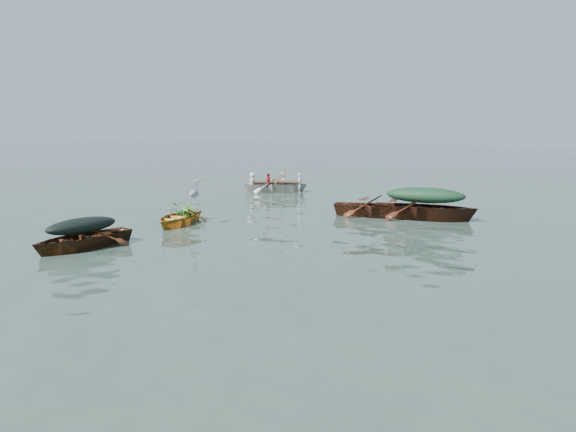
% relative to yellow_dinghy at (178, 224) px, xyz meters
% --- Properties ---
extents(ground, '(140.00, 140.00, 0.00)m').
position_rel_yellow_dinghy_xyz_m(ground, '(3.66, -0.68, 0.00)').
color(ground, '#384F43').
rests_on(ground, ground).
extents(yellow_dinghy, '(1.89, 3.18, 0.79)m').
position_rel_yellow_dinghy_xyz_m(yellow_dinghy, '(0.00, 0.00, 0.00)').
color(yellow_dinghy, gold).
rests_on(yellow_dinghy, ground).
extents(dark_covered_boat, '(1.91, 3.75, 0.89)m').
position_rel_yellow_dinghy_xyz_m(dark_covered_boat, '(0.05, -3.91, 0.00)').
color(dark_covered_boat, '#4D2E12').
rests_on(dark_covered_boat, ground).
extents(green_tarp_boat, '(4.86, 2.00, 1.12)m').
position_rel_yellow_dinghy_xyz_m(green_tarp_boat, '(6.71, 4.55, 0.00)').
color(green_tarp_boat, '#491E11').
rests_on(green_tarp_boat, ground).
extents(open_wooden_boat, '(4.43, 1.89, 1.00)m').
position_rel_yellow_dinghy_xyz_m(open_wooden_boat, '(5.17, 4.37, 0.00)').
color(open_wooden_boat, maroon).
rests_on(open_wooden_boat, ground).
extents(rowed_boat, '(4.19, 3.03, 0.97)m').
position_rel_yellow_dinghy_xyz_m(rowed_boat, '(-1.26, 8.70, 0.00)').
color(rowed_boat, white).
rests_on(rowed_boat, ground).
extents(dark_tarp_cover, '(1.05, 2.06, 0.40)m').
position_rel_yellow_dinghy_xyz_m(dark_tarp_cover, '(0.05, -3.91, 0.64)').
color(dark_tarp_cover, black).
rests_on(dark_tarp_cover, dark_covered_boat).
extents(green_tarp_cover, '(2.67, 1.10, 0.52)m').
position_rel_yellow_dinghy_xyz_m(green_tarp_cover, '(6.71, 4.55, 0.82)').
color(green_tarp_cover, '#15331C').
rests_on(green_tarp_cover, green_tarp_boat).
extents(thwart_benches, '(2.23, 1.08, 0.04)m').
position_rel_yellow_dinghy_xyz_m(thwart_benches, '(5.17, 4.37, 0.52)').
color(thwart_benches, '#421F0F').
rests_on(thwart_benches, open_wooden_boat).
extents(heron, '(0.36, 0.45, 0.92)m').
position_rel_yellow_dinghy_xyz_m(heron, '(0.53, 0.16, 0.86)').
color(heron, '#9FA2A8').
rests_on(heron, yellow_dinghy).
extents(dinghy_weeds, '(0.87, 1.03, 0.60)m').
position_rel_yellow_dinghy_xyz_m(dinghy_weeds, '(-0.09, 0.54, 0.70)').
color(dinghy_weeds, '#236019').
rests_on(dinghy_weeds, yellow_dinghy).
extents(rowers, '(3.05, 2.34, 0.76)m').
position_rel_yellow_dinghy_xyz_m(rowers, '(-1.26, 8.70, 0.86)').
color(rowers, silver).
rests_on(rowers, rowed_boat).
extents(oars, '(1.76, 2.57, 0.06)m').
position_rel_yellow_dinghy_xyz_m(oars, '(-1.26, 8.70, 0.51)').
color(oars, brown).
rests_on(oars, rowed_boat).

